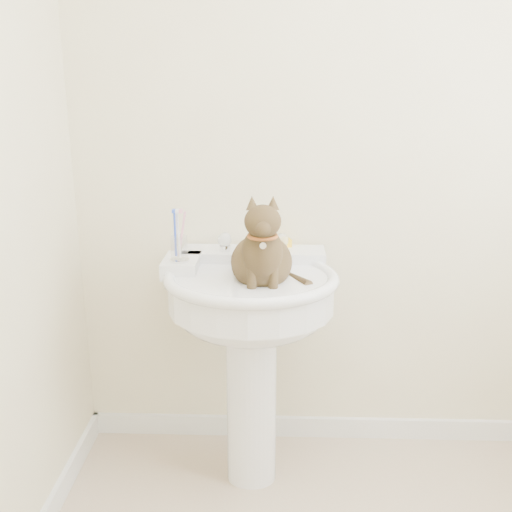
{
  "coord_description": "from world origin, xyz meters",
  "views": [
    {
      "loc": [
        -0.31,
        -1.19,
        1.5
      ],
      "look_at": [
        -0.38,
        0.79,
        0.91
      ],
      "focal_mm": 42.0,
      "sensor_mm": 36.0,
      "label": 1
    }
  ],
  "objects": [
    {
      "name": "wall_back",
      "position": [
        0.0,
        1.1,
        1.25
      ],
      "size": [
        2.2,
        0.0,
        2.5
      ],
      "primitive_type": null,
      "color": "beige",
      "rests_on": "ground"
    },
    {
      "name": "baseboard_back",
      "position": [
        0.0,
        1.09,
        0.04
      ],
      "size": [
        2.2,
        0.02,
        0.09
      ],
      "primitive_type": "cube",
      "color": "white",
      "rests_on": "floor"
    },
    {
      "name": "pedestal_sink",
      "position": [
        -0.4,
        0.81,
        0.68
      ],
      "size": [
        0.63,
        0.62,
        0.87
      ],
      "color": "white",
      "rests_on": "floor"
    },
    {
      "name": "faucet",
      "position": [
        -0.4,
        0.96,
        0.91
      ],
      "size": [
        0.28,
        0.12,
        0.14
      ],
      "color": "silver",
      "rests_on": "pedestal_sink"
    },
    {
      "name": "soap_bar",
      "position": [
        -0.3,
        1.05,
        0.88
      ],
      "size": [
        0.1,
        0.08,
        0.03
      ],
      "primitive_type": "cube",
      "rotation": [
        0.0,
        0.0,
        0.32
      ],
      "color": "yellow",
      "rests_on": "pedestal_sink"
    },
    {
      "name": "toothbrush_cup",
      "position": [
        -0.65,
        0.85,
        0.92
      ],
      "size": [
        0.07,
        0.07,
        0.19
      ],
      "rotation": [
        0.0,
        0.0,
        0.16
      ],
      "color": "silver",
      "rests_on": "pedestal_sink"
    },
    {
      "name": "cat",
      "position": [
        -0.36,
        0.76,
        0.92
      ],
      "size": [
        0.23,
        0.29,
        0.43
      ],
      "rotation": [
        0.0,
        0.0,
        0.05
      ],
      "color": "#473A1B",
      "rests_on": "pedestal_sink"
    }
  ]
}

